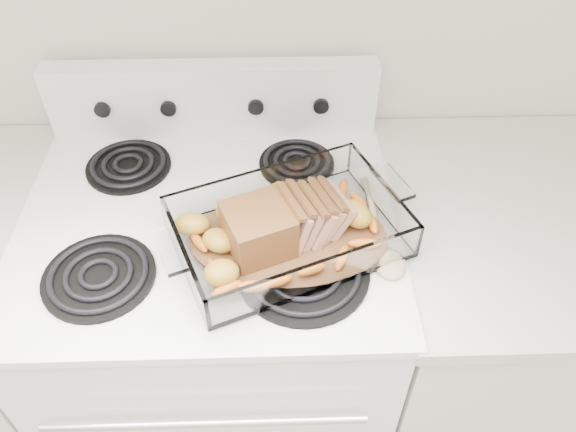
{
  "coord_description": "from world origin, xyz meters",
  "views": [
    {
      "loc": [
        0.14,
        0.83,
        1.75
      ],
      "look_at": [
        0.16,
        1.59,
        0.99
      ],
      "focal_mm": 35.0,
      "sensor_mm": 36.0,
      "label": 1
    }
  ],
  "objects_px": {
    "electric_range": "(225,337)",
    "baking_dish": "(288,233)",
    "counter_right": "(473,334)",
    "pork_roast": "(276,222)"
  },
  "relations": [
    {
      "from": "electric_range",
      "to": "baking_dish",
      "type": "bearing_deg",
      "value": -27.18
    },
    {
      "from": "electric_range",
      "to": "counter_right",
      "type": "distance_m",
      "value": 0.67
    },
    {
      "from": "electric_range",
      "to": "pork_roast",
      "type": "xyz_separation_m",
      "value": [
        0.14,
        -0.08,
        0.52
      ]
    },
    {
      "from": "electric_range",
      "to": "pork_roast",
      "type": "distance_m",
      "value": 0.54
    },
    {
      "from": "electric_range",
      "to": "baking_dish",
      "type": "height_order",
      "value": "electric_range"
    },
    {
      "from": "counter_right",
      "to": "baking_dish",
      "type": "bearing_deg",
      "value": -170.57
    },
    {
      "from": "baking_dish",
      "to": "pork_roast",
      "type": "xyz_separation_m",
      "value": [
        -0.02,
        0.0,
        0.03
      ]
    },
    {
      "from": "counter_right",
      "to": "baking_dish",
      "type": "relative_size",
      "value": 2.22
    },
    {
      "from": "electric_range",
      "to": "pork_roast",
      "type": "relative_size",
      "value": 4.62
    },
    {
      "from": "electric_range",
      "to": "baking_dish",
      "type": "relative_size",
      "value": 2.66
    }
  ]
}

